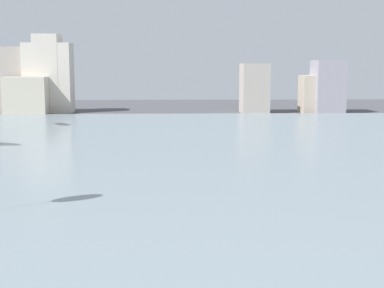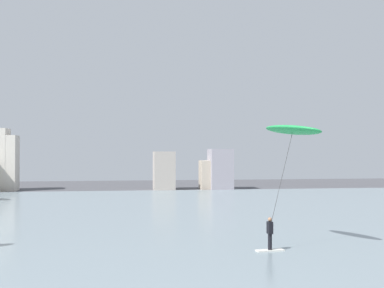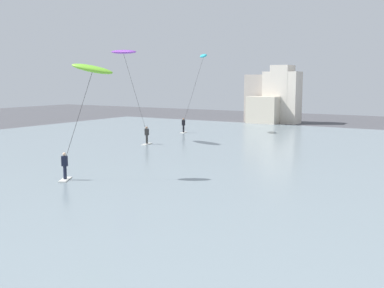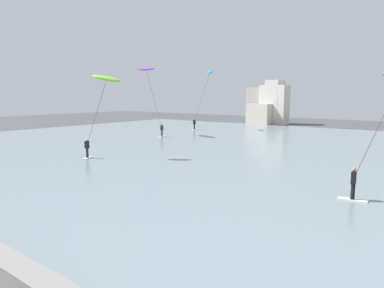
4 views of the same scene
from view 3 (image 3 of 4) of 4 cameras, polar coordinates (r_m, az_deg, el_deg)
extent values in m
cube|color=gray|center=(33.54, 20.03, -2.77)|extent=(84.00, 52.00, 0.10)
cube|color=#A89E93|center=(67.34, 8.10, 5.57)|extent=(3.29, 2.37, 6.72)
cube|color=beige|center=(64.13, 8.68, 4.11)|extent=(4.18, 2.13, 3.73)
cube|color=beige|center=(65.85, 11.00, 6.01)|extent=(2.53, 3.10, 7.99)
cube|color=beige|center=(65.73, 10.99, 5.62)|extent=(4.83, 2.81, 7.11)
cube|color=silver|center=(51.97, -1.05, 1.42)|extent=(0.81, 1.47, 0.06)
cylinder|color=black|center=(51.93, -1.05, 1.88)|extent=(0.20, 0.20, 0.78)
cube|color=black|center=(51.86, -1.05, 2.64)|extent=(0.39, 0.31, 0.60)
sphere|color=#9E7051|center=(51.83, -1.06, 3.09)|extent=(0.20, 0.20, 0.20)
cylinder|color=#333333|center=(51.83, 0.17, 6.61)|extent=(1.73, 1.50, 7.28)
ellipsoid|color=#28B2C6|center=(52.07, 1.42, 10.77)|extent=(2.10, 2.63, 0.75)
cube|color=silver|center=(28.53, -15.30, -4.22)|extent=(1.11, 1.42, 0.06)
cylinder|color=#191E33|center=(28.45, -15.33, -3.39)|extent=(0.20, 0.20, 0.78)
cube|color=#191E33|center=(28.32, -15.38, -2.02)|extent=(0.40, 0.37, 0.60)
sphere|color=beige|center=(28.26, -15.41, -1.21)|extent=(0.20, 0.20, 0.20)
cylinder|color=#333333|center=(27.94, -13.78, 3.24)|extent=(1.33, 1.21, 5.27)
ellipsoid|color=#7AD133|center=(27.83, -12.14, 9.01)|extent=(2.53, 1.87, 0.99)
cube|color=silver|center=(42.85, -5.56, 0.00)|extent=(0.69, 1.46, 0.06)
cylinder|color=black|center=(42.80, -5.57, 0.56)|extent=(0.20, 0.20, 0.78)
cube|color=black|center=(42.72, -5.58, 1.48)|extent=(0.38, 0.28, 0.60)
sphere|color=#9E7051|center=(42.67, -5.59, 2.03)|extent=(0.20, 0.20, 0.20)
cylinder|color=#333333|center=(43.20, -7.01, 6.25)|extent=(2.52, 0.11, 7.20)
ellipsoid|color=purple|center=(44.02, -8.42, 11.13)|extent=(4.17, 2.53, 0.60)
camera|label=1|loc=(11.06, -42.64, 0.54)|focal=52.37mm
camera|label=2|loc=(8.30, -81.37, -5.73)|focal=45.39mm
camera|label=4|loc=(3.98, 93.14, -10.88)|focal=32.51mm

